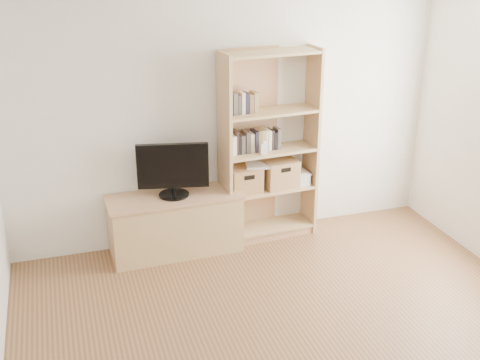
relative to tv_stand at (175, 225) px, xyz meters
name	(u,v)px	position (x,y,z in m)	size (l,w,h in m)	color
back_wall	(227,117)	(0.63, 0.24, 1.00)	(4.50, 0.02, 2.60)	silver
ceiling	(350,14)	(0.63, -2.26, 2.30)	(4.50, 5.00, 0.01)	white
tv_stand	(175,225)	(0.00, 0.00, 0.00)	(1.30, 0.49, 0.60)	tan
bookshelf	(269,147)	(1.02, 0.07, 0.70)	(1.00, 0.36, 2.00)	tan
television	(173,170)	(0.00, 0.00, 0.60)	(0.70, 0.05, 0.55)	black
books_row_mid	(268,138)	(1.02, 0.09, 0.79)	(0.83, 0.16, 0.22)	#B8B29D
books_row_upper	(249,101)	(0.80, 0.07, 1.20)	(0.42, 0.15, 0.22)	#B8B29D
baby_monitor	(264,149)	(0.92, -0.05, 0.74)	(0.06, 0.04, 0.12)	white
basket_left	(245,179)	(0.75, 0.04, 0.39)	(0.32, 0.26, 0.26)	olive
basket_right	(279,173)	(1.14, 0.07, 0.40)	(0.35, 0.29, 0.29)	olive
laptop	(260,165)	(0.92, 0.03, 0.53)	(0.30, 0.21, 0.02)	white
magazine_stack	(298,178)	(1.36, 0.09, 0.32)	(0.17, 0.25, 0.12)	silver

